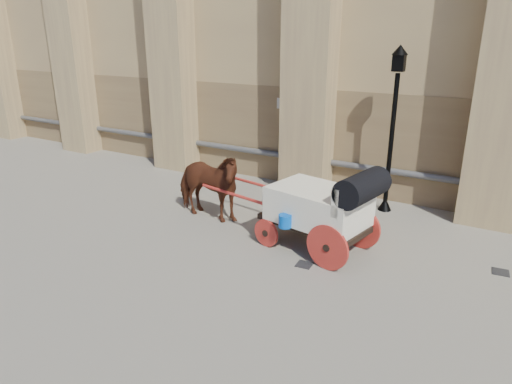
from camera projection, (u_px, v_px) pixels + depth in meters
The scene contains 6 objects.
ground at pixel (279, 241), 10.52m from camera, with size 90.00×90.00×0.00m, color gray.
horse at pixel (207, 185), 11.48m from camera, with size 0.98×2.15×1.82m, color #5E2B16.
carriage at pixel (324, 206), 9.73m from camera, with size 4.60×1.99×1.95m.
street_lamp at pixel (393, 126), 11.61m from camera, with size 0.40×0.40×4.27m.
drain_grate_near at pixel (304, 265), 9.43m from camera, with size 0.32×0.32×0.01m, color black.
drain_grate_far at pixel (501, 272), 9.13m from camera, with size 0.32×0.32×0.01m, color black.
Camera 1 is at (4.42, -8.49, 4.54)m, focal length 32.00 mm.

